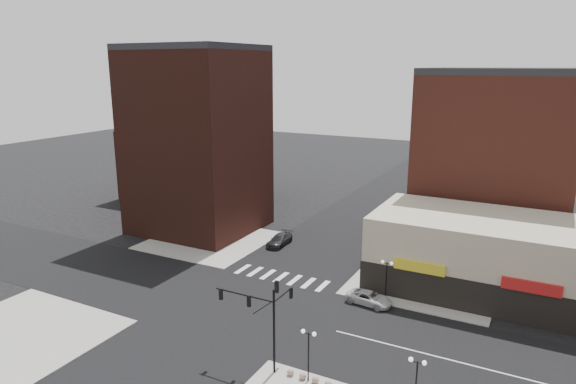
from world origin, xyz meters
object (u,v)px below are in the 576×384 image
at_px(street_lamp_se_b, 417,372).
at_px(street_lamp_ne, 387,270).
at_px(dark_sedan_north, 280,240).
at_px(street_lamp_se_a, 309,343).
at_px(white_suv, 369,298).
at_px(traffic_signal, 265,310).

xyz_separation_m(street_lamp_se_b, street_lamp_ne, (-7.00, 16.00, 0.00)).
bearing_deg(dark_sedan_north, street_lamp_se_a, -59.26).
height_order(street_lamp_ne, white_suv, street_lamp_ne).
distance_m(traffic_signal, street_lamp_se_a, 4.12).
bearing_deg(white_suv, street_lamp_se_a, -172.35).
bearing_deg(traffic_signal, street_lamp_ne, 73.25).
height_order(street_lamp_se_a, street_lamp_ne, same).
xyz_separation_m(traffic_signal, dark_sedan_north, (-12.56, 25.25, -4.24)).
height_order(traffic_signal, dark_sedan_north, traffic_signal).
distance_m(street_lamp_se_a, street_lamp_ne, 16.03).
bearing_deg(street_lamp_se_a, street_lamp_se_b, 0.00).
relative_size(traffic_signal, dark_sedan_north, 1.57).
bearing_deg(dark_sedan_north, street_lamp_se_b, -48.22).
bearing_deg(street_lamp_se_a, dark_sedan_north, 122.71).
relative_size(street_lamp_se_a, street_lamp_se_b, 1.00).
xyz_separation_m(street_lamp_se_a, dark_sedan_north, (-16.32, 25.41, -2.57)).
distance_m(traffic_signal, street_lamp_se_b, 11.88).
relative_size(street_lamp_se_a, street_lamp_ne, 1.00).
distance_m(street_lamp_se_b, dark_sedan_north, 35.27).
xyz_separation_m(street_lamp_se_b, dark_sedan_north, (-24.32, 25.41, -2.57)).
height_order(street_lamp_se_b, street_lamp_ne, same).
bearing_deg(white_suv, street_lamp_se_b, -143.65).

